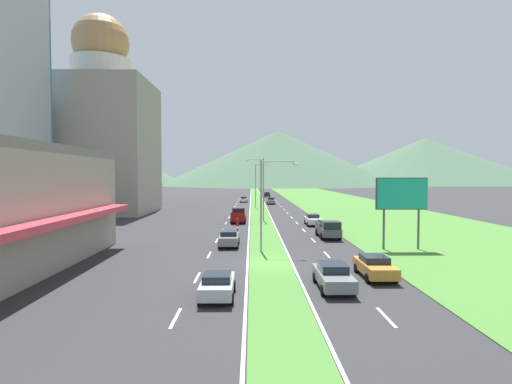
{
  "coord_description": "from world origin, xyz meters",
  "views": [
    {
      "loc": [
        -1.43,
        -31.64,
        6.9
      ],
      "look_at": [
        -0.69,
        35.89,
        4.1
      ],
      "focal_mm": 28.58,
      "sensor_mm": 36.0,
      "label": 1
    }
  ],
  "objects_px": {
    "car_4": "(229,238)",
    "pickup_truck_1": "(238,215)",
    "street_lamp_far": "(257,183)",
    "motorcycle_rider": "(238,227)",
    "car_1": "(267,195)",
    "car_2": "(244,199)",
    "pickup_truck_0": "(329,229)",
    "street_lamp_near": "(266,198)",
    "car_5": "(271,201)",
    "car_6": "(313,220)",
    "car_0": "(375,266)",
    "street_lamp_mid": "(261,185)",
    "car_3": "(217,285)",
    "billboard_roadside": "(402,197)",
    "car_7": "(333,276)"
  },
  "relations": [
    {
      "from": "street_lamp_far",
      "to": "motorcycle_rider",
      "type": "xyz_separation_m",
      "value": [
        -2.87,
        -36.4,
        -4.62
      ]
    },
    {
      "from": "motorcycle_rider",
      "to": "car_5",
      "type": "bearing_deg",
      "value": -7.41
    },
    {
      "from": "street_lamp_near",
      "to": "billboard_roadside",
      "type": "distance_m",
      "value": 12.57
    },
    {
      "from": "street_lamp_near",
      "to": "car_6",
      "type": "bearing_deg",
      "value": 69.88
    },
    {
      "from": "street_lamp_mid",
      "to": "car_4",
      "type": "distance_m",
      "value": 22.01
    },
    {
      "from": "car_0",
      "to": "car_3",
      "type": "height_order",
      "value": "car_0"
    },
    {
      "from": "pickup_truck_0",
      "to": "motorcycle_rider",
      "type": "distance_m",
      "value": 10.93
    },
    {
      "from": "street_lamp_mid",
      "to": "car_6",
      "type": "height_order",
      "value": "street_lamp_mid"
    },
    {
      "from": "street_lamp_far",
      "to": "motorcycle_rider",
      "type": "height_order",
      "value": "street_lamp_far"
    },
    {
      "from": "car_7",
      "to": "car_5",
      "type": "bearing_deg",
      "value": -179.72
    },
    {
      "from": "billboard_roadside",
      "to": "pickup_truck_1",
      "type": "height_order",
      "value": "billboard_roadside"
    },
    {
      "from": "billboard_roadside",
      "to": "motorcycle_rider",
      "type": "height_order",
      "value": "billboard_roadside"
    },
    {
      "from": "car_5",
      "to": "car_2",
      "type": "bearing_deg",
      "value": -136.65
    },
    {
      "from": "billboard_roadside",
      "to": "car_7",
      "type": "relative_size",
      "value": 1.4
    },
    {
      "from": "car_2",
      "to": "car_6",
      "type": "relative_size",
      "value": 0.89
    },
    {
      "from": "street_lamp_near",
      "to": "pickup_truck_0",
      "type": "relative_size",
      "value": 1.53
    },
    {
      "from": "pickup_truck_0",
      "to": "pickup_truck_1",
      "type": "height_order",
      "value": "same"
    },
    {
      "from": "car_2",
      "to": "pickup_truck_1",
      "type": "bearing_deg",
      "value": -179.92
    },
    {
      "from": "street_lamp_near",
      "to": "pickup_truck_0",
      "type": "xyz_separation_m",
      "value": [
        7.14,
        7.99,
        -3.87
      ]
    },
    {
      "from": "street_lamp_far",
      "to": "car_0",
      "type": "bearing_deg",
      "value": -82.97
    },
    {
      "from": "street_lamp_far",
      "to": "car_5",
      "type": "bearing_deg",
      "value": 73.99
    },
    {
      "from": "street_lamp_mid",
      "to": "pickup_truck_1",
      "type": "bearing_deg",
      "value": -163.58
    },
    {
      "from": "pickup_truck_1",
      "to": "motorcycle_rider",
      "type": "distance_m",
      "value": 11.17
    },
    {
      "from": "billboard_roadside",
      "to": "car_5",
      "type": "bearing_deg",
      "value": 98.8
    },
    {
      "from": "billboard_roadside",
      "to": "car_6",
      "type": "relative_size",
      "value": 1.47
    },
    {
      "from": "car_2",
      "to": "car_5",
      "type": "height_order",
      "value": "car_5"
    },
    {
      "from": "street_lamp_far",
      "to": "car_7",
      "type": "relative_size",
      "value": 1.94
    },
    {
      "from": "street_lamp_far",
      "to": "pickup_truck_0",
      "type": "relative_size",
      "value": 1.72
    },
    {
      "from": "car_1",
      "to": "motorcycle_rider",
      "type": "relative_size",
      "value": 2.03
    },
    {
      "from": "car_6",
      "to": "pickup_truck_0",
      "type": "relative_size",
      "value": 0.84
    },
    {
      "from": "street_lamp_near",
      "to": "car_5",
      "type": "bearing_deg",
      "value": 86.85
    },
    {
      "from": "car_2",
      "to": "car_3",
      "type": "relative_size",
      "value": 1.0
    },
    {
      "from": "street_lamp_near",
      "to": "street_lamp_far",
      "type": "bearing_deg",
      "value": 90.1
    },
    {
      "from": "motorcycle_rider",
      "to": "car_4",
      "type": "bearing_deg",
      "value": 176.75
    },
    {
      "from": "car_1",
      "to": "car_2",
      "type": "relative_size",
      "value": 1.0
    },
    {
      "from": "car_3",
      "to": "car_4",
      "type": "xyz_separation_m",
      "value": [
        -0.27,
        16.69,
        0.05
      ]
    },
    {
      "from": "car_2",
      "to": "car_1",
      "type": "bearing_deg",
      "value": -15.58
    },
    {
      "from": "car_4",
      "to": "pickup_truck_1",
      "type": "relative_size",
      "value": 0.84
    },
    {
      "from": "street_lamp_near",
      "to": "car_3",
      "type": "height_order",
      "value": "street_lamp_near"
    },
    {
      "from": "car_7",
      "to": "pickup_truck_0",
      "type": "bearing_deg",
      "value": 170.04
    },
    {
      "from": "car_3",
      "to": "car_1",
      "type": "bearing_deg",
      "value": -3.68
    },
    {
      "from": "street_lamp_near",
      "to": "pickup_truck_1",
      "type": "distance_m",
      "value": 23.88
    },
    {
      "from": "car_4",
      "to": "pickup_truck_1",
      "type": "xyz_separation_m",
      "value": [
        0.26,
        20.2,
        0.2
      ]
    },
    {
      "from": "street_lamp_mid",
      "to": "motorcycle_rider",
      "type": "xyz_separation_m",
      "value": [
        -3.16,
        -12.17,
        -4.66
      ]
    },
    {
      "from": "car_1",
      "to": "car_2",
      "type": "xyz_separation_m",
      "value": [
        -6.85,
        -24.57,
        -0.04
      ]
    },
    {
      "from": "pickup_truck_0",
      "to": "pickup_truck_1",
      "type": "xyz_separation_m",
      "value": [
        -10.35,
        15.35,
        0.0
      ]
    },
    {
      "from": "car_1",
      "to": "car_3",
      "type": "xyz_separation_m",
      "value": [
        -6.78,
        -105.58,
        -0.03
      ]
    },
    {
      "from": "car_0",
      "to": "car_6",
      "type": "height_order",
      "value": "car_6"
    },
    {
      "from": "street_lamp_mid",
      "to": "pickup_truck_1",
      "type": "height_order",
      "value": "street_lamp_mid"
    },
    {
      "from": "street_lamp_far",
      "to": "pickup_truck_1",
      "type": "height_order",
      "value": "street_lamp_far"
    }
  ]
}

